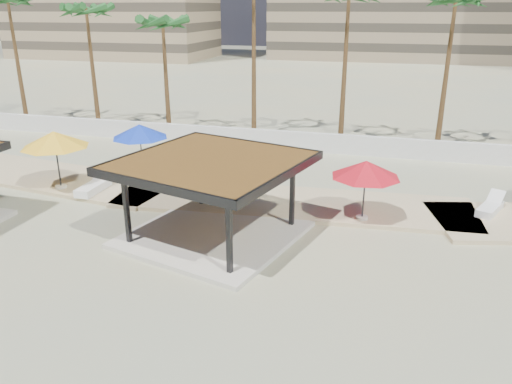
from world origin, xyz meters
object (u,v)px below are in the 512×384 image
pavilion_central (212,191)px  lounger_a (94,187)px  lounger_b (490,208)px  umbrella_c (366,169)px

pavilion_central → lounger_a: (-7.08, 2.91, -1.50)m
pavilion_central → lounger_a: size_ratio=3.40×
pavilion_central → lounger_b: bearing=40.7°
pavilion_central → lounger_a: 7.80m
pavilion_central → lounger_a: pavilion_central is taller
lounger_a → lounger_b: lounger_a is taller
lounger_b → pavilion_central: bearing=140.2°
lounger_b → umbrella_c: bearing=137.8°
umbrella_c → lounger_b: (5.21, 2.20, -1.98)m
pavilion_central → umbrella_c: pavilion_central is taller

